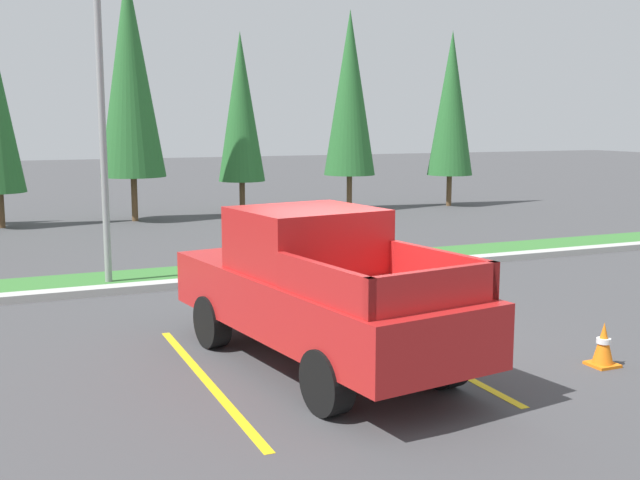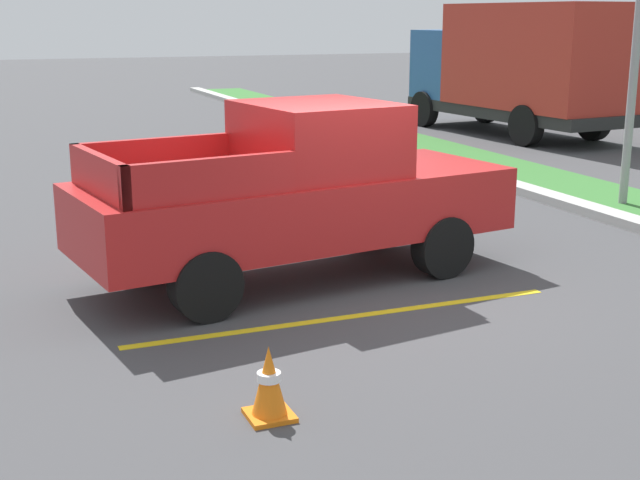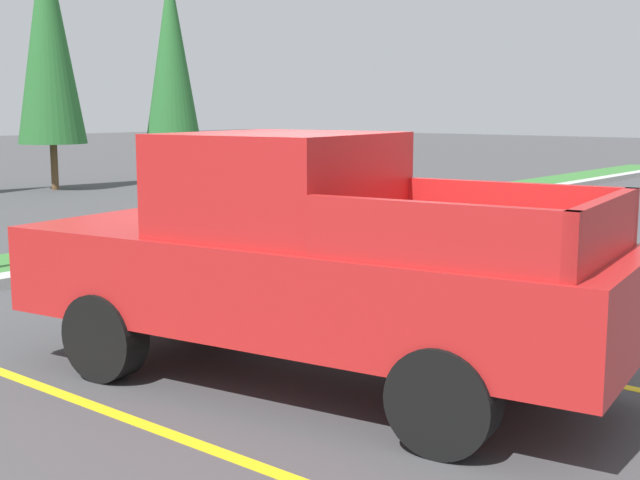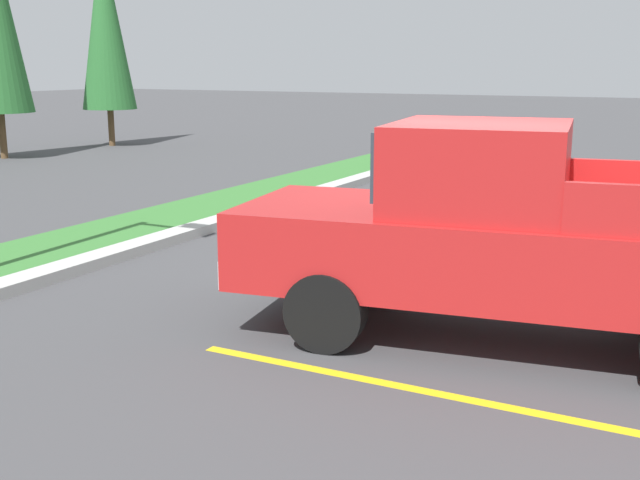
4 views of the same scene
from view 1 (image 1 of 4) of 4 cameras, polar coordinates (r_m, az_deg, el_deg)
name	(u,v)px [view 1 (image 1 of 4)]	position (r m, az deg, el deg)	size (l,w,h in m)	color
ground_plane	(349,347)	(11.34, 2.17, -7.91)	(120.00, 120.00, 0.00)	#424244
parking_line_near	(206,380)	(10.06, -8.40, -10.18)	(0.12, 4.80, 0.01)	yellow
parking_line_far	(418,351)	(11.21, 7.25, -8.16)	(0.12, 4.80, 0.01)	yellow
curb_strip	(244,279)	(15.85, -5.65, -2.86)	(56.00, 0.40, 0.15)	#B2B2AD
grass_median	(228,271)	(16.89, -6.79, -2.32)	(56.00, 1.80, 0.06)	#387533
pickup_truck_main	(316,289)	(10.31, -0.28, -3.63)	(2.65, 5.45, 2.10)	black
street_light	(103,104)	(15.68, -15.74, 9.65)	(0.24, 1.49, 6.10)	gray
cypress_tree_center	(130,73)	(26.07, -13.84, 11.88)	(2.12, 2.12, 8.14)	brown
cypress_tree_right_inner	(241,107)	(27.76, -5.85, 9.71)	(1.66, 1.66, 6.37)	brown
cypress_tree_rightmost	(350,93)	(28.62, 2.22, 10.75)	(1.88, 1.88, 7.24)	brown
cypress_tree_far_right	(451,104)	(30.43, 9.65, 9.88)	(1.73, 1.73, 6.67)	brown
traffic_cone	(603,345)	(11.10, 20.17, -7.27)	(0.36, 0.36, 0.60)	orange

